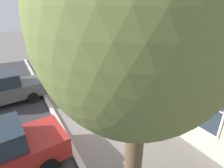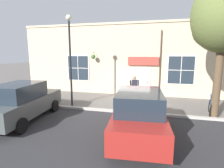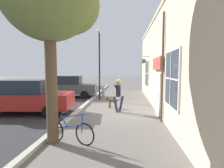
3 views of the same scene
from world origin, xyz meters
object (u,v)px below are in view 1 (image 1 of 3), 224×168
(pedestrian_walking, at_px, (110,103))
(street_lamp, at_px, (50,43))
(dog_on_leash, at_px, (93,107))
(parked_car_nearest_curb, at_px, (1,89))
(fire_hydrant, at_px, (50,84))
(street_tree_by_curb, at_px, (144,34))

(pedestrian_walking, bearing_deg, street_lamp, -66.25)
(pedestrian_walking, height_order, dog_on_leash, pedestrian_walking)
(parked_car_nearest_curb, relative_size, fire_hydrant, 5.75)
(pedestrian_walking, height_order, street_tree_by_curb, street_tree_by_curb)
(street_tree_by_curb, bearing_deg, parked_car_nearest_curb, -73.77)
(street_tree_by_curb, height_order, parked_car_nearest_curb, street_tree_by_curb)
(street_tree_by_curb, bearing_deg, fire_hydrant, -91.21)
(parked_car_nearest_curb, bearing_deg, dog_on_leash, 135.94)
(street_tree_by_curb, xyz_separation_m, fire_hydrant, (-0.20, -9.42, -4.25))
(parked_car_nearest_curb, xyz_separation_m, fire_hydrant, (-2.74, -0.69, -0.48))
(dog_on_leash, relative_size, parked_car_nearest_curb, 0.23)
(street_lamp, height_order, fire_hydrant, street_lamp)
(street_tree_by_curb, relative_size, parked_car_nearest_curb, 1.46)
(pedestrian_walking, xyz_separation_m, street_lamp, (1.56, -3.55, 2.30))
(dog_on_leash, height_order, street_lamp, street_lamp)
(dog_on_leash, bearing_deg, fire_hydrant, -75.84)
(pedestrian_walking, distance_m, street_lamp, 4.51)
(pedestrian_walking, bearing_deg, fire_hydrant, -74.08)
(pedestrian_walking, distance_m, street_tree_by_curb, 5.66)
(dog_on_leash, xyz_separation_m, fire_hydrant, (1.12, -4.42, -0.05))
(parked_car_nearest_curb, xyz_separation_m, street_lamp, (-2.72, 1.16, 2.49))
(street_lamp, bearing_deg, parked_car_nearest_curb, -23.03)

